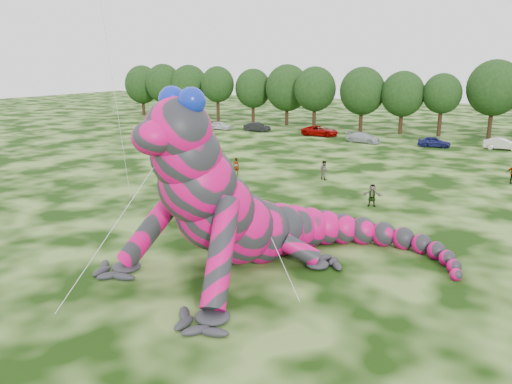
{
  "coord_description": "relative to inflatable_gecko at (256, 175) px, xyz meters",
  "views": [
    {
      "loc": [
        12.52,
        -16.19,
        10.17
      ],
      "look_at": [
        1.08,
        4.4,
        4.0
      ],
      "focal_mm": 35.0,
      "sensor_mm": 36.0,
      "label": 1
    }
  ],
  "objects": [
    {
      "name": "tree_7",
      "position": [
        -10.62,
        51.4,
        0.14
      ],
      "size": [
        6.68,
        6.01,
        9.48
      ],
      "primitive_type": null,
      "color": "black",
      "rests_on": "ground"
    },
    {
      "name": "tree_1",
      "position": [
        -48.89,
        52.65,
        0.31
      ],
      "size": [
        6.74,
        6.07,
        9.81
      ],
      "primitive_type": null,
      "color": "black",
      "rests_on": "ground"
    },
    {
      "name": "car_5",
      "position": [
        9.06,
        44.08,
        -3.91
      ],
      "size": [
        4.26,
        1.81,
        1.37
      ],
      "primitive_type": "imported",
      "rotation": [
        0.0,
        0.0,
        1.66
      ],
      "color": "beige",
      "rests_on": "ground"
    },
    {
      "name": "tree_5",
      "position": [
        -23.66,
        53.04,
        0.3
      ],
      "size": [
        7.16,
        6.44,
        9.8
      ],
      "primitive_type": null,
      "color": "black",
      "rests_on": "ground"
    },
    {
      "name": "ground",
      "position": [
        -0.54,
        -5.4,
        -4.59
      ],
      "size": [
        240.0,
        240.0,
        0.0
      ],
      "primitive_type": "plane",
      "color": "#16330A",
      "rests_on": "ground"
    },
    {
      "name": "car_4",
      "position": [
        1.65,
        41.97,
        -3.94
      ],
      "size": [
        4.04,
        2.1,
        1.31
      ],
      "primitive_type": "imported",
      "rotation": [
        0.0,
        0.0,
        1.72
      ],
      "color": "#161951",
      "rests_on": "ground"
    },
    {
      "name": "spectator_1",
      "position": [
        -3.76,
        19.16,
        -3.74
      ],
      "size": [
        1.02,
        0.93,
        1.71
      ],
      "primitive_type": "imported",
      "rotation": [
        0.0,
        0.0,
        2.73
      ],
      "color": "gray",
      "rests_on": "ground"
    },
    {
      "name": "tree_6",
      "position": [
        -18.09,
        51.28,
        0.15
      ],
      "size": [
        6.52,
        5.86,
        9.49
      ],
      "primitive_type": null,
      "color": "black",
      "rests_on": "ground"
    },
    {
      "name": "tree_3",
      "position": [
        -36.25,
        51.67,
        0.13
      ],
      "size": [
        5.81,
        5.23,
        9.44
      ],
      "primitive_type": null,
      "color": "black",
      "rests_on": "ground"
    },
    {
      "name": "tree_4",
      "position": [
        -30.18,
        53.31,
        -0.07
      ],
      "size": [
        6.22,
        5.6,
        9.06
      ],
      "primitive_type": null,
      "color": "black",
      "rests_on": "ground"
    },
    {
      "name": "tree_2",
      "position": [
        -43.55,
        53.36,
        0.23
      ],
      "size": [
        7.04,
        6.34,
        9.64
      ],
      "primitive_type": null,
      "color": "black",
      "rests_on": "ground"
    },
    {
      "name": "tree_8",
      "position": [
        -4.75,
        51.59,
        -0.12
      ],
      "size": [
        6.14,
        5.53,
        8.94
      ],
      "primitive_type": null,
      "color": "black",
      "rests_on": "ground"
    },
    {
      "name": "spectator_5",
      "position": [
        2.45,
        12.87,
        -3.78
      ],
      "size": [
        1.58,
        0.86,
        1.63
      ],
      "primitive_type": "imported",
      "rotation": [
        0.0,
        0.0,
        0.26
      ],
      "color": "gray",
      "rests_on": "ground"
    },
    {
      "name": "tree_9",
      "position": [
        0.53,
        51.95,
        -0.25
      ],
      "size": [
        5.27,
        4.74,
        8.68
      ],
      "primitive_type": null,
      "color": "black",
      "rests_on": "ground"
    },
    {
      "name": "car_1",
      "position": [
        -24.24,
        43.95,
        -3.93
      ],
      "size": [
        4.1,
        1.69,
        1.32
      ],
      "primitive_type": "imported",
      "rotation": [
        0.0,
        0.0,
        1.65
      ],
      "color": "black",
      "rests_on": "ground"
    },
    {
      "name": "car_3",
      "position": [
        -7.01,
        41.21,
        -3.94
      ],
      "size": [
        4.76,
        2.55,
        1.31
      ],
      "primitive_type": "imported",
      "rotation": [
        0.0,
        0.0,
        1.41
      ],
      "color": "#A9B0B4",
      "rests_on": "ground"
    },
    {
      "name": "tree_10",
      "position": [
        6.86,
        53.18,
        0.66
      ],
      "size": [
        7.09,
        6.38,
        10.5
      ],
      "primitive_type": null,
      "color": "black",
      "rests_on": "ground"
    },
    {
      "name": "tree_0",
      "position": [
        -55.09,
        53.83,
        0.16
      ],
      "size": [
        6.91,
        6.22,
        9.51
      ],
      "primitive_type": null,
      "color": "black",
      "rests_on": "ground"
    },
    {
      "name": "car_0",
      "position": [
        -30.14,
        42.91,
        -3.96
      ],
      "size": [
        3.79,
        1.68,
        1.27
      ],
      "primitive_type": "imported",
      "rotation": [
        0.0,
        0.0,
        1.62
      ],
      "color": "silver",
      "rests_on": "ground"
    },
    {
      "name": "car_2",
      "position": [
        -14.15,
        44.08,
        -3.87
      ],
      "size": [
        5.27,
        2.54,
        1.45
      ],
      "primitive_type": "imported",
      "rotation": [
        0.0,
        0.0,
        1.6
      ],
      "color": "#8C0402",
      "rests_on": "ground"
    },
    {
      "name": "inflatable_gecko",
      "position": [
        0.0,
        0.0,
        0.0
      ],
      "size": [
        20.31,
        22.2,
        9.19
      ],
      "primitive_type": null,
      "rotation": [
        0.0,
        0.0,
        -0.31
      ],
      "color": "#CC065F",
      "rests_on": "ground"
    },
    {
      "name": "spectator_0",
      "position": [
        -11.47,
        16.84,
        -3.78
      ],
      "size": [
        0.69,
        0.7,
        1.63
      ],
      "primitive_type": "imported",
      "rotation": [
        0.0,
        0.0,
        3.96
      ],
      "color": "gray",
      "rests_on": "ground"
    }
  ]
}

